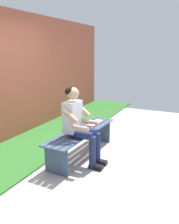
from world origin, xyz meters
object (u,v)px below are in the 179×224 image
bench_near (82,136)px  book_open (95,123)px  apple (88,127)px  person_seated (79,122)px

bench_near → book_open: (-0.47, 0.05, 0.12)m
apple → bench_near: bearing=-33.0°
bench_near → person_seated: bearing=19.9°
apple → book_open: (-0.35, -0.03, -0.03)m
book_open → apple: bearing=6.8°
person_seated → apple: 0.44m
person_seated → book_open: bearing=-175.8°
bench_near → apple: bearing=147.0°
person_seated → apple: bearing=-176.0°
bench_near → apple: apple is taller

